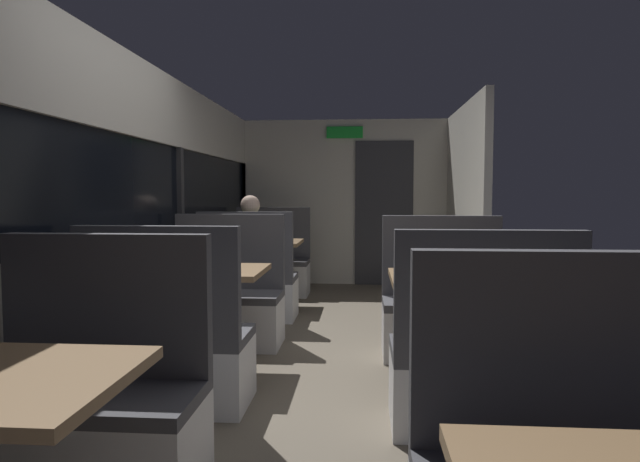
{
  "coord_description": "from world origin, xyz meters",
  "views": [
    {
      "loc": [
        0.26,
        -3.64,
        1.28
      ],
      "look_at": [
        -0.29,
        3.51,
        0.79
      ],
      "focal_mm": 31.28,
      "sensor_mm": 36.0,
      "label": 1
    }
  ],
  "objects_px": {
    "bench_rear_aisle_facing_end": "(480,371)",
    "bench_near_window_facing_entry": "(92,416)",
    "dining_table_mid_window": "(202,283)",
    "bench_mid_window_facing_entry": "(226,306)",
    "bench_far_window_facing_entry": "(271,268)",
    "dining_table_rear_aisle": "(459,291)",
    "bench_rear_aisle_facing_entry": "(443,314)",
    "bench_mid_window_facing_end": "(169,353)",
    "seated_passenger": "(250,266)",
    "dining_table_far_window": "(261,250)",
    "bench_far_window_facing_end": "(249,287)"
  },
  "relations": [
    {
      "from": "dining_table_far_window",
      "to": "bench_far_window_facing_end",
      "type": "height_order",
      "value": "bench_far_window_facing_end"
    },
    {
      "from": "dining_table_far_window",
      "to": "bench_far_window_facing_entry",
      "type": "distance_m",
      "value": 0.77
    },
    {
      "from": "dining_table_mid_window",
      "to": "dining_table_rear_aisle",
      "type": "height_order",
      "value": "same"
    },
    {
      "from": "bench_mid_window_facing_end",
      "to": "seated_passenger",
      "type": "bearing_deg",
      "value": 90.0
    },
    {
      "from": "bench_rear_aisle_facing_entry",
      "to": "seated_passenger",
      "type": "distance_m",
      "value": 2.17
    },
    {
      "from": "bench_rear_aisle_facing_end",
      "to": "seated_passenger",
      "type": "bearing_deg",
      "value": 124.38
    },
    {
      "from": "dining_table_mid_window",
      "to": "bench_far_window_facing_end",
      "type": "height_order",
      "value": "bench_far_window_facing_end"
    },
    {
      "from": "bench_rear_aisle_facing_end",
      "to": "bench_far_window_facing_end",
      "type": "bearing_deg",
      "value": 125.13
    },
    {
      "from": "dining_table_far_window",
      "to": "bench_far_window_facing_end",
      "type": "xyz_separation_m",
      "value": [
        0.0,
        -0.7,
        -0.31
      ]
    },
    {
      "from": "bench_mid_window_facing_end",
      "to": "dining_table_rear_aisle",
      "type": "height_order",
      "value": "bench_mid_window_facing_end"
    },
    {
      "from": "bench_rear_aisle_facing_entry",
      "to": "seated_passenger",
      "type": "bearing_deg",
      "value": 145.78
    },
    {
      "from": "bench_near_window_facing_entry",
      "to": "bench_mid_window_facing_entry",
      "type": "relative_size",
      "value": 1.0
    },
    {
      "from": "dining_table_mid_window",
      "to": "bench_near_window_facing_entry",
      "type": "bearing_deg",
      "value": -90.0
    },
    {
      "from": "bench_near_window_facing_entry",
      "to": "bench_mid_window_facing_end",
      "type": "bearing_deg",
      "value": 90.0
    },
    {
      "from": "dining_table_mid_window",
      "to": "dining_table_rear_aisle",
      "type": "xyz_separation_m",
      "value": [
        1.79,
        -0.2,
        0.0
      ]
    },
    {
      "from": "bench_rear_aisle_facing_end",
      "to": "bench_rear_aisle_facing_entry",
      "type": "distance_m",
      "value": 1.4
    },
    {
      "from": "dining_table_rear_aisle",
      "to": "bench_near_window_facing_entry",
      "type": "bearing_deg",
      "value": -141.1
    },
    {
      "from": "bench_mid_window_facing_entry",
      "to": "dining_table_far_window",
      "type": "height_order",
      "value": "bench_mid_window_facing_entry"
    },
    {
      "from": "dining_table_far_window",
      "to": "seated_passenger",
      "type": "height_order",
      "value": "seated_passenger"
    },
    {
      "from": "bench_far_window_facing_entry",
      "to": "dining_table_rear_aisle",
      "type": "relative_size",
      "value": 1.22
    },
    {
      "from": "bench_rear_aisle_facing_entry",
      "to": "dining_table_mid_window",
      "type": "bearing_deg",
      "value": -164.41
    },
    {
      "from": "dining_table_mid_window",
      "to": "bench_mid_window_facing_end",
      "type": "height_order",
      "value": "bench_mid_window_facing_end"
    },
    {
      "from": "bench_far_window_facing_end",
      "to": "dining_table_rear_aisle",
      "type": "relative_size",
      "value": 1.22
    },
    {
      "from": "bench_mid_window_facing_entry",
      "to": "bench_far_window_facing_entry",
      "type": "height_order",
      "value": "same"
    },
    {
      "from": "bench_far_window_facing_end",
      "to": "seated_passenger",
      "type": "height_order",
      "value": "seated_passenger"
    },
    {
      "from": "dining_table_mid_window",
      "to": "bench_far_window_facing_end",
      "type": "distance_m",
      "value": 1.67
    },
    {
      "from": "bench_rear_aisle_facing_end",
      "to": "bench_rear_aisle_facing_entry",
      "type": "bearing_deg",
      "value": 90.0
    },
    {
      "from": "dining_table_rear_aisle",
      "to": "bench_far_window_facing_end",
      "type": "bearing_deg",
      "value": 134.14
    },
    {
      "from": "bench_mid_window_facing_entry",
      "to": "seated_passenger",
      "type": "distance_m",
      "value": 1.04
    },
    {
      "from": "bench_rear_aisle_facing_entry",
      "to": "seated_passenger",
      "type": "relative_size",
      "value": 0.87
    },
    {
      "from": "dining_table_far_window",
      "to": "dining_table_mid_window",
      "type": "bearing_deg",
      "value": -90.0
    },
    {
      "from": "bench_mid_window_facing_end",
      "to": "dining_table_rear_aisle",
      "type": "distance_m",
      "value": 1.88
    },
    {
      "from": "bench_mid_window_facing_end",
      "to": "dining_table_far_window",
      "type": "relative_size",
      "value": 1.22
    },
    {
      "from": "bench_rear_aisle_facing_end",
      "to": "dining_table_rear_aisle",
      "type": "bearing_deg",
      "value": 90.0
    },
    {
      "from": "bench_mid_window_facing_end",
      "to": "seated_passenger",
      "type": "xyz_separation_m",
      "value": [
        0.0,
        2.42,
        0.21
      ]
    },
    {
      "from": "bench_mid_window_facing_end",
      "to": "bench_near_window_facing_entry",
      "type": "bearing_deg",
      "value": -90.0
    },
    {
      "from": "dining_table_rear_aisle",
      "to": "bench_far_window_facing_entry",
      "type": "bearing_deg",
      "value": 118.9
    },
    {
      "from": "bench_far_window_facing_end",
      "to": "bench_mid_window_facing_end",
      "type": "bearing_deg",
      "value": -90.0
    },
    {
      "from": "bench_far_window_facing_end",
      "to": "bench_rear_aisle_facing_end",
      "type": "height_order",
      "value": "same"
    },
    {
      "from": "bench_mid_window_facing_entry",
      "to": "bench_rear_aisle_facing_entry",
      "type": "bearing_deg",
      "value": -6.38
    },
    {
      "from": "dining_table_far_window",
      "to": "bench_rear_aisle_facing_entry",
      "type": "height_order",
      "value": "bench_rear_aisle_facing_entry"
    },
    {
      "from": "bench_near_window_facing_entry",
      "to": "dining_table_far_window",
      "type": "height_order",
      "value": "bench_near_window_facing_entry"
    },
    {
      "from": "bench_mid_window_facing_entry",
      "to": "bench_far_window_facing_entry",
      "type": "distance_m",
      "value": 2.34
    },
    {
      "from": "dining_table_mid_window",
      "to": "bench_mid_window_facing_end",
      "type": "bearing_deg",
      "value": -90.0
    },
    {
      "from": "bench_rear_aisle_facing_end",
      "to": "bench_near_window_facing_entry",
      "type": "bearing_deg",
      "value": -157.4
    },
    {
      "from": "dining_table_mid_window",
      "to": "bench_mid_window_facing_entry",
      "type": "xyz_separation_m",
      "value": [
        0.0,
        0.7,
        -0.31
      ]
    },
    {
      "from": "bench_near_window_facing_entry",
      "to": "dining_table_far_window",
      "type": "distance_m",
      "value": 4.0
    },
    {
      "from": "bench_rear_aisle_facing_end",
      "to": "dining_table_mid_window",
      "type": "bearing_deg",
      "value": 153.32
    },
    {
      "from": "bench_rear_aisle_facing_end",
      "to": "seated_passenger",
      "type": "xyz_separation_m",
      "value": [
        -1.79,
        2.62,
        0.21
      ]
    },
    {
      "from": "dining_table_mid_window",
      "to": "bench_rear_aisle_facing_entry",
      "type": "height_order",
      "value": "bench_rear_aisle_facing_entry"
    }
  ]
}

